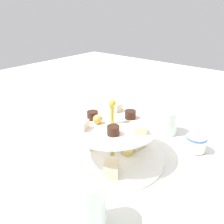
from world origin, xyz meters
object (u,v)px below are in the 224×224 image
(tiered_serving_stand, at_px, (112,143))
(water_glass_tall_right, at_px, (88,204))
(butter_knife_left, at_px, (12,156))
(butter_knife_right, at_px, (216,205))
(teacup_with_saucer, at_px, (196,144))
(water_glass_short_left, at_px, (167,122))

(tiered_serving_stand, bearing_deg, water_glass_tall_right, -151.65)
(butter_knife_left, distance_m, butter_knife_right, 0.53)
(water_glass_tall_right, height_order, teacup_with_saucer, water_glass_tall_right)
(water_glass_tall_right, xyz_separation_m, water_glass_short_left, (0.43, 0.06, -0.02))
(tiered_serving_stand, distance_m, water_glass_short_left, 0.23)
(teacup_with_saucer, relative_size, butter_knife_left, 0.53)
(teacup_with_saucer, distance_m, butter_knife_right, 0.21)
(teacup_with_saucer, relative_size, butter_knife_right, 0.53)
(teacup_with_saucer, xyz_separation_m, butter_knife_left, (-0.35, 0.38, -0.02))
(water_glass_short_left, relative_size, butter_knife_left, 0.46)
(butter_knife_right, bearing_deg, water_glass_tall_right, 130.61)
(tiered_serving_stand, relative_size, water_glass_short_left, 3.67)
(tiered_serving_stand, bearing_deg, water_glass_short_left, -11.73)
(teacup_with_saucer, height_order, butter_knife_right, teacup_with_saucer)
(water_glass_tall_right, xyz_separation_m, teacup_with_saucer, (0.38, -0.05, -0.03))
(tiered_serving_stand, bearing_deg, butter_knife_right, -88.63)
(tiered_serving_stand, height_order, water_glass_short_left, tiered_serving_stand)
(water_glass_short_left, height_order, butter_knife_right, water_glass_short_left)
(water_glass_short_left, distance_m, butter_knife_right, 0.32)
(water_glass_short_left, bearing_deg, butter_knife_left, 146.18)
(tiered_serving_stand, height_order, teacup_with_saucer, tiered_serving_stand)
(water_glass_short_left, distance_m, butter_knife_left, 0.48)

